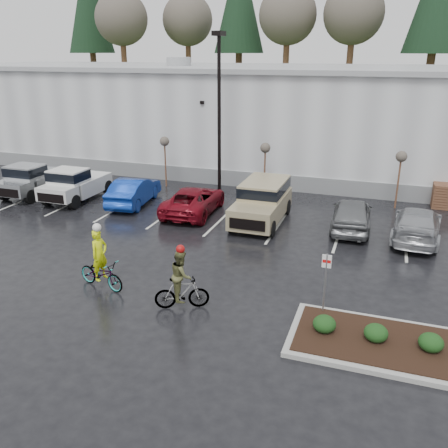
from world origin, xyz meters
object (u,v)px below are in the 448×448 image
(sapling_mid, at_px, (265,151))
(pallet_stack_a, at_px, (444,196))
(pickup_white, at_px, (79,182))
(suv_tan, at_px, (261,203))
(lamppost, at_px, (219,99))
(sapling_east, at_px, (401,160))
(pickup_silver, at_px, (37,178))
(car_blue, at_px, (134,191))
(fire_lane_sign, at_px, (325,277))
(car_red, at_px, (194,200))
(cyclist_hivis, at_px, (101,268))
(sapling_west, at_px, (165,144))
(car_grey, at_px, (352,214))
(car_far_silver, at_px, (417,224))
(cyclist_olive, at_px, (182,285))

(sapling_mid, relative_size, pallet_stack_a, 2.37)
(pickup_white, bearing_deg, suv_tan, -2.94)
(lamppost, height_order, sapling_east, lamppost)
(sapling_mid, bearing_deg, pickup_silver, -162.79)
(car_blue, height_order, suv_tan, suv_tan)
(fire_lane_sign, relative_size, car_red, 0.43)
(cyclist_hivis, bearing_deg, car_blue, 35.68)
(lamppost, relative_size, sapling_mid, 2.88)
(sapling_east, distance_m, cyclist_hivis, 16.97)
(pickup_silver, bearing_deg, car_blue, 0.37)
(sapling_west, distance_m, fire_lane_sign, 17.46)
(car_blue, bearing_deg, sapling_west, -97.90)
(car_blue, bearing_deg, car_grey, 172.09)
(sapling_west, bearing_deg, fire_lane_sign, -47.33)
(car_red, bearing_deg, pickup_white, -5.02)
(pallet_stack_a, bearing_deg, cyclist_hivis, -131.22)
(pallet_stack_a, xyz_separation_m, pickup_white, (-20.13, -5.13, 0.30))
(suv_tan, bearing_deg, sapling_mid, 102.64)
(sapling_west, relative_size, pallet_stack_a, 2.37)
(fire_lane_sign, xyz_separation_m, pickup_white, (-15.43, 8.68, -0.43))
(sapling_mid, distance_m, sapling_east, 7.50)
(car_red, xyz_separation_m, car_far_silver, (11.16, -0.10, 0.02))
(fire_lane_sign, height_order, cyclist_hivis, cyclist_hivis)
(sapling_east, height_order, car_red, sapling_east)
(lamppost, distance_m, pickup_silver, 12.05)
(fire_lane_sign, xyz_separation_m, car_blue, (-11.85, 8.77, -0.64))
(pickup_white, bearing_deg, cyclist_hivis, -51.31)
(car_far_silver, bearing_deg, pickup_white, 3.77)
(pickup_silver, bearing_deg, pallet_stack_a, 12.36)
(car_far_silver, relative_size, cyclist_olive, 2.18)
(fire_lane_sign, bearing_deg, pickup_white, 150.66)
(lamppost, height_order, pallet_stack_a, lamppost)
(lamppost, bearing_deg, cyclist_olive, -75.90)
(lamppost, relative_size, sapling_east, 2.88)
(car_grey, bearing_deg, sapling_mid, -40.18)
(car_blue, xyz_separation_m, cyclist_olive, (7.28, -9.83, 0.07))
(fire_lane_sign, bearing_deg, suv_tan, 117.66)
(suv_tan, distance_m, cyclist_olive, 9.17)
(pickup_white, height_order, car_grey, pickup_white)
(sapling_mid, height_order, fire_lane_sign, sapling_mid)
(cyclist_olive, bearing_deg, sapling_east, -50.27)
(car_blue, distance_m, suv_tan, 7.64)
(lamppost, xyz_separation_m, cyclist_hivis, (-0.16, -12.45, -4.92))
(sapling_east, bearing_deg, car_red, -156.79)
(car_far_silver, bearing_deg, sapling_east, -73.59)
(sapling_west, distance_m, cyclist_hivis, 14.13)
(sapling_west, bearing_deg, pallet_stack_a, 3.47)
(sapling_mid, bearing_deg, cyclist_olive, -86.99)
(pickup_silver, xyz_separation_m, cyclist_olive, (13.89, -9.79, -0.14))
(suv_tan, bearing_deg, car_grey, 6.59)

